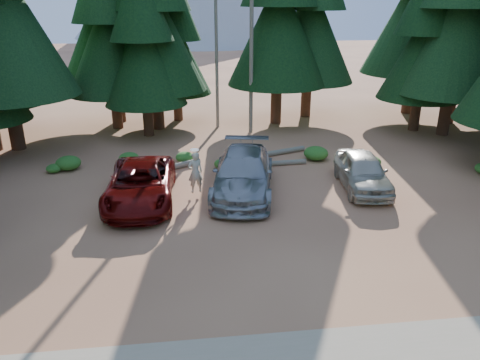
{
  "coord_description": "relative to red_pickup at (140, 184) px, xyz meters",
  "views": [
    {
      "loc": [
        -3.4,
        -14.35,
        8.07
      ],
      "look_at": [
        -1.29,
        2.96,
        1.25
      ],
      "focal_mm": 35.0,
      "sensor_mm": 36.0,
      "label": 1
    }
  ],
  "objects": [
    {
      "name": "ground",
      "position": [
        5.34,
        -4.13,
        -0.82
      ],
      "size": [
        160.0,
        160.0,
        0.0
      ],
      "primitive_type": "plane",
      "color": "#985C40",
      "rests_on": "ground"
    },
    {
      "name": "forest_belt_north",
      "position": [
        5.34,
        10.87,
        -0.82
      ],
      "size": [
        36.0,
        7.0,
        22.0
      ],
      "primitive_type": null,
      "color": "black",
      "rests_on": "ground"
    },
    {
      "name": "snag_front",
      "position": [
        6.14,
        10.37,
        5.18
      ],
      "size": [
        0.24,
        0.24,
        12.0
      ],
      "primitive_type": "cylinder",
      "color": "gray",
      "rests_on": "ground"
    },
    {
      "name": "snag_back",
      "position": [
        4.14,
        11.87,
        4.18
      ],
      "size": [
        0.2,
        0.2,
        10.0
      ],
      "primitive_type": "cylinder",
      "color": "gray",
      "rests_on": "ground"
    },
    {
      "name": "red_pickup",
      "position": [
        0.0,
        0.0,
        0.0
      ],
      "size": [
        2.86,
        5.94,
        1.63
      ],
      "primitive_type": "imported",
      "rotation": [
        0.0,
        0.0,
        -0.03
      ],
      "color": "#570807",
      "rests_on": "ground"
    },
    {
      "name": "silver_minivan_center",
      "position": [
        4.39,
        0.47,
        0.09
      ],
      "size": [
        3.66,
        6.61,
        1.81
      ],
      "primitive_type": "imported",
      "rotation": [
        0.0,
        0.0,
        -0.19
      ],
      "color": "#9FA1A7",
      "rests_on": "ground"
    },
    {
      "name": "silver_minivan_right",
      "position": [
        9.78,
        0.36,
        -0.01
      ],
      "size": [
        2.37,
        4.88,
        1.61
      ],
      "primitive_type": "imported",
      "rotation": [
        0.0,
        0.0,
        -0.1
      ],
      "color": "#BAB4A5",
      "rests_on": "ground"
    },
    {
      "name": "frisbee_player",
      "position": [
        2.3,
        0.32,
        0.3
      ],
      "size": [
        0.76,
        0.61,
        1.92
      ],
      "rotation": [
        0.0,
        0.0,
        3.42
      ],
      "color": "beige",
      "rests_on": "ground"
    },
    {
      "name": "log_left",
      "position": [
        0.81,
        3.55,
        -0.67
      ],
      "size": [
        3.74,
        2.38,
        0.3
      ],
      "primitive_type": "cylinder",
      "rotation": [
        0.0,
        1.57,
        0.53
      ],
      "color": "gray",
      "rests_on": "ground"
    },
    {
      "name": "log_mid",
      "position": [
        6.55,
        3.8,
        -0.69
      ],
      "size": [
        3.12,
        0.48,
        0.26
      ],
      "primitive_type": "cylinder",
      "rotation": [
        0.0,
        1.57,
        0.07
      ],
      "color": "gray",
      "rests_on": "ground"
    },
    {
      "name": "log_right",
      "position": [
        6.45,
        5.33,
        -0.67
      ],
      "size": [
        4.27,
        1.82,
        0.28
      ],
      "primitive_type": "cylinder",
      "rotation": [
        0.0,
        1.57,
        0.36
      ],
      "color": "gray",
      "rests_on": "ground"
    },
    {
      "name": "shrub_far_left",
      "position": [
        -3.94,
        4.51,
        -0.48
      ],
      "size": [
        1.24,
        1.24,
        0.68
      ],
      "primitive_type": "ellipsoid",
      "color": "#286F21",
      "rests_on": "ground"
    },
    {
      "name": "shrub_left",
      "position": [
        -1.01,
        5.06,
        -0.53
      ],
      "size": [
        1.05,
        1.05,
        0.58
      ],
      "primitive_type": "ellipsoid",
      "color": "#286F21",
      "rests_on": "ground"
    },
    {
      "name": "shrub_center_left",
      "position": [
        1.88,
        4.95,
        -0.55
      ],
      "size": [
        0.96,
        0.96,
        0.53
      ],
      "primitive_type": "ellipsoid",
      "color": "#286F21",
      "rests_on": "ground"
    },
    {
      "name": "shrub_center_right",
      "position": [
        3.75,
        3.77,
        -0.59
      ],
      "size": [
        0.83,
        0.83,
        0.46
      ],
      "primitive_type": "ellipsoid",
      "color": "#286F21",
      "rests_on": "ground"
    },
    {
      "name": "shrub_right",
      "position": [
        11.24,
        2.98,
        -0.53
      ],
      "size": [
        1.06,
        1.06,
        0.58
      ],
      "primitive_type": "ellipsoid",
      "color": "#286F21",
      "rests_on": "ground"
    },
    {
      "name": "shrub_far_right",
      "position": [
        8.81,
        4.49,
        -0.46
      ],
      "size": [
        1.29,
        1.29,
        0.71
      ],
      "primitive_type": "ellipsoid",
      "color": "#286F21",
      "rests_on": "ground"
    },
    {
      "name": "shrub_edge_west",
      "position": [
        -4.56,
        4.15,
        -0.61
      ],
      "size": [
        0.76,
        0.76,
        0.42
      ],
      "primitive_type": "ellipsoid",
      "color": "#286F21",
      "rests_on": "ground"
    }
  ]
}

